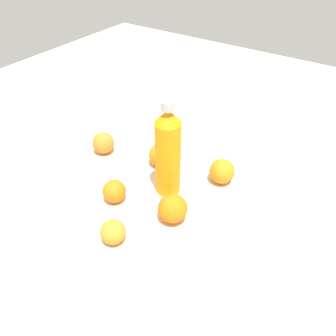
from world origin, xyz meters
TOP-DOWN VIEW (x-y plane):
  - ground_plane at (0.00, 0.00)m, footprint 2.40×2.40m
  - water_bottle at (0.01, 0.03)m, footprint 0.07×0.07m
  - orange_0 at (0.10, 0.14)m, footprint 0.06×0.06m
  - orange_1 at (-0.07, 0.11)m, footprint 0.08×0.08m
  - orange_2 at (0.09, -0.06)m, footprint 0.07×0.07m
  - orange_3 at (0.01, 0.25)m, footprint 0.06×0.06m
  - orange_4 at (-0.10, -0.09)m, footprint 0.07×0.07m
  - orange_5 at (0.29, -0.01)m, footprint 0.07×0.07m
  - folded_napkin at (-0.04, 0.40)m, footprint 0.20×0.18m

SIDE VIEW (x-z plane):
  - ground_plane at x=0.00m, z-range 0.00..0.00m
  - folded_napkin at x=-0.04m, z-range 0.00..0.01m
  - orange_3 at x=0.01m, z-range 0.00..0.06m
  - orange_0 at x=0.10m, z-range 0.00..0.06m
  - orange_5 at x=0.29m, z-range 0.00..0.07m
  - orange_4 at x=-0.10m, z-range 0.00..0.07m
  - orange_2 at x=0.09m, z-range 0.00..0.07m
  - orange_1 at x=-0.07m, z-range 0.00..0.08m
  - water_bottle at x=0.01m, z-range -0.01..0.28m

